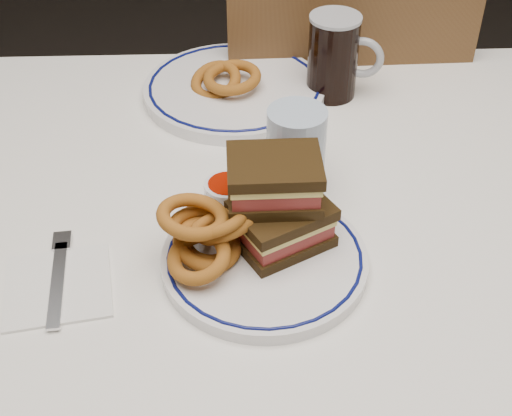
{
  "coord_description": "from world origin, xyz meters",
  "views": [
    {
      "loc": [
        0.02,
        -0.75,
        1.37
      ],
      "look_at": [
        0.04,
        -0.11,
        0.83
      ],
      "focal_mm": 50.0,
      "sensor_mm": 36.0,
      "label": 1
    }
  ],
  "objects_px": {
    "beer_mug": "(335,56)",
    "far_plate": "(234,89)",
    "main_plate": "(265,259)",
    "chair_far": "(332,133)",
    "reuben_sandwich": "(278,202)"
  },
  "relations": [
    {
      "from": "beer_mug",
      "to": "far_plate",
      "type": "relative_size",
      "value": 0.46
    },
    {
      "from": "main_plate",
      "to": "far_plate",
      "type": "xyz_separation_m",
      "value": [
        -0.03,
        0.41,
        0.0
      ]
    },
    {
      "from": "chair_far",
      "to": "main_plate",
      "type": "height_order",
      "value": "chair_far"
    },
    {
      "from": "reuben_sandwich",
      "to": "beer_mug",
      "type": "bearing_deg",
      "value": 72.99
    },
    {
      "from": "chair_far",
      "to": "main_plate",
      "type": "distance_m",
      "value": 0.7
    },
    {
      "from": "main_plate",
      "to": "reuben_sandwich",
      "type": "relative_size",
      "value": 1.81
    },
    {
      "from": "chair_far",
      "to": "reuben_sandwich",
      "type": "distance_m",
      "value": 0.7
    },
    {
      "from": "reuben_sandwich",
      "to": "far_plate",
      "type": "height_order",
      "value": "reuben_sandwich"
    },
    {
      "from": "main_plate",
      "to": "beer_mug",
      "type": "distance_m",
      "value": 0.43
    },
    {
      "from": "chair_far",
      "to": "beer_mug",
      "type": "xyz_separation_m",
      "value": [
        -0.04,
        -0.23,
        0.3
      ]
    },
    {
      "from": "chair_far",
      "to": "main_plate",
      "type": "bearing_deg",
      "value": -105.33
    },
    {
      "from": "chair_far",
      "to": "reuben_sandwich",
      "type": "height_order",
      "value": "chair_far"
    },
    {
      "from": "main_plate",
      "to": "chair_far",
      "type": "bearing_deg",
      "value": 74.67
    },
    {
      "from": "chair_far",
      "to": "far_plate",
      "type": "distance_m",
      "value": 0.39
    },
    {
      "from": "chair_far",
      "to": "main_plate",
      "type": "relative_size",
      "value": 3.75
    }
  ]
}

